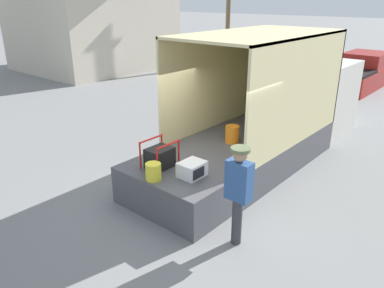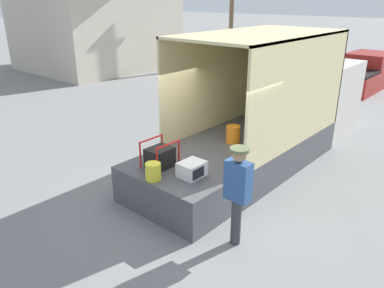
{
  "view_description": "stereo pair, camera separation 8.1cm",
  "coord_description": "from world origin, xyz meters",
  "px_view_note": "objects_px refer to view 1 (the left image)",
  "views": [
    {
      "loc": [
        -5.7,
        -4.72,
        4.1
      ],
      "look_at": [
        -0.44,
        -0.2,
        1.36
      ],
      "focal_mm": 35.0,
      "sensor_mm": 36.0,
      "label": 1
    },
    {
      "loc": [
        -5.64,
        -4.78,
        4.1
      ],
      "look_at": [
        -0.44,
        -0.2,
        1.36
      ],
      "focal_mm": 35.0,
      "sensor_mm": 36.0,
      "label": 2
    }
  ],
  "objects_px": {
    "microwave": "(192,169)",
    "worker_person": "(239,186)",
    "box_truck": "(287,112)",
    "pickup_truck_red": "(361,73)",
    "orange_bucket": "(153,172)",
    "portable_generator": "(160,157)"
  },
  "relations": [
    {
      "from": "pickup_truck_red",
      "to": "box_truck",
      "type": "bearing_deg",
      "value": -174.6
    },
    {
      "from": "box_truck",
      "to": "worker_person",
      "type": "height_order",
      "value": "box_truck"
    },
    {
      "from": "box_truck",
      "to": "microwave",
      "type": "height_order",
      "value": "box_truck"
    },
    {
      "from": "orange_bucket",
      "to": "box_truck",
      "type": "bearing_deg",
      "value": -0.54
    },
    {
      "from": "box_truck",
      "to": "microwave",
      "type": "relative_size",
      "value": 13.58
    },
    {
      "from": "orange_bucket",
      "to": "worker_person",
      "type": "height_order",
      "value": "worker_person"
    },
    {
      "from": "orange_bucket",
      "to": "worker_person",
      "type": "xyz_separation_m",
      "value": [
        0.34,
        -1.72,
        0.16
      ]
    },
    {
      "from": "box_truck",
      "to": "portable_generator",
      "type": "height_order",
      "value": "box_truck"
    },
    {
      "from": "worker_person",
      "to": "pickup_truck_red",
      "type": "xyz_separation_m",
      "value": [
        14.34,
        2.56,
        -0.5
      ]
    },
    {
      "from": "box_truck",
      "to": "pickup_truck_red",
      "type": "distance_m",
      "value": 9.41
    },
    {
      "from": "portable_generator",
      "to": "pickup_truck_red",
      "type": "relative_size",
      "value": 0.13
    },
    {
      "from": "microwave",
      "to": "worker_person",
      "type": "relative_size",
      "value": 0.28
    },
    {
      "from": "microwave",
      "to": "worker_person",
      "type": "bearing_deg",
      "value": -101.61
    },
    {
      "from": "portable_generator",
      "to": "box_truck",
      "type": "bearing_deg",
      "value": -4.36
    },
    {
      "from": "orange_bucket",
      "to": "pickup_truck_red",
      "type": "xyz_separation_m",
      "value": [
        14.67,
        0.83,
        -0.34
      ]
    },
    {
      "from": "portable_generator",
      "to": "orange_bucket",
      "type": "distance_m",
      "value": 0.6
    },
    {
      "from": "microwave",
      "to": "portable_generator",
      "type": "distance_m",
      "value": 0.79
    },
    {
      "from": "portable_generator",
      "to": "orange_bucket",
      "type": "xyz_separation_m",
      "value": [
        -0.51,
        -0.32,
        -0.05
      ]
    },
    {
      "from": "box_truck",
      "to": "pickup_truck_red",
      "type": "height_order",
      "value": "box_truck"
    },
    {
      "from": "box_truck",
      "to": "pickup_truck_red",
      "type": "relative_size",
      "value": 1.31
    },
    {
      "from": "worker_person",
      "to": "portable_generator",
      "type": "bearing_deg",
      "value": 85.17
    },
    {
      "from": "microwave",
      "to": "pickup_truck_red",
      "type": "relative_size",
      "value": 0.1
    }
  ]
}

